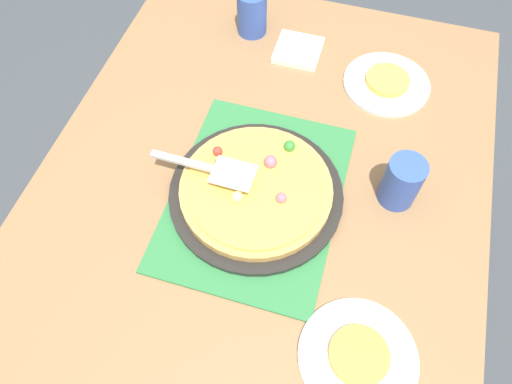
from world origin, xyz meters
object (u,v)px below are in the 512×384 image
served_slice_right (388,80)px  pizza (256,188)px  plate_far_right (386,84)px  napkin_stack (298,50)px  served_slice_left (359,355)px  plate_near_left (358,357)px  cup_far (402,182)px  pizza_pan (256,194)px  cup_near (252,13)px  pizza_server (212,168)px

served_slice_right → pizza: bearing=-28.7°
plate_far_right → napkin_stack: napkin_stack is taller
pizza → served_slice_right: size_ratio=3.00×
served_slice_left → plate_far_right: bearing=-175.9°
served_slice_left → napkin_stack: served_slice_left is taller
plate_near_left → cup_far: 0.37m
served_slice_right → pizza_pan: bearing=-28.6°
served_slice_right → cup_near: 0.40m
plate_near_left → served_slice_left: (0.00, 0.00, 0.01)m
plate_far_right → napkin_stack: 0.25m
served_slice_left → served_slice_right: (-0.69, -0.05, 0.00)m
served_slice_right → pizza_server: pizza_server is taller
pizza_pan → plate_near_left: bearing=44.9°
pizza → plate_near_left: pizza is taller
pizza_pan → pizza: 0.02m
plate_far_right → served_slice_left: size_ratio=2.00×
served_slice_left → cup_far: 0.37m
served_slice_right → napkin_stack: served_slice_right is taller
served_slice_left → cup_far: (-0.36, 0.02, 0.04)m
pizza_pan → plate_far_right: 0.47m
plate_near_left → napkin_stack: (-0.74, -0.30, 0.00)m
pizza → plate_near_left: bearing=44.8°
served_slice_left → cup_far: cup_far is taller
cup_near → napkin_stack: (0.05, 0.14, -0.05)m
served_slice_left → cup_near: (-0.79, -0.44, 0.04)m
pizza → served_slice_right: pizza is taller
napkin_stack → plate_far_right: bearing=78.1°
served_slice_right → cup_far: cup_far is taller
plate_far_right → cup_far: bearing=11.7°
plate_far_right → cup_near: cup_near is taller
pizza → cup_far: (-0.09, 0.29, 0.03)m
pizza_server → napkin_stack: pizza_server is taller
pizza_server → napkin_stack: (-0.47, 0.08, -0.06)m
plate_far_right → served_slice_right: 0.01m
cup_far → pizza_server: (0.09, -0.39, 0.01)m
cup_far → pizza_pan: bearing=-73.5°
plate_far_right → served_slice_right: (0.00, 0.00, 0.01)m
cup_near → served_slice_left: bearing=29.0°
pizza_pan → plate_near_left: (0.28, 0.28, -0.01)m
pizza_server → napkin_stack: bearing=170.5°
pizza_pan → served_slice_right: served_slice_right is taller
pizza_server → napkin_stack: size_ratio=1.92×
served_slice_left → pizza_pan: bearing=-135.1°
served_slice_left → cup_far: size_ratio=0.92×
pizza_pan → served_slice_left: (0.28, 0.28, 0.01)m
pizza_server → napkin_stack: 0.48m
plate_far_right → cup_near: 0.41m
plate_far_right → cup_far: cup_far is taller
plate_near_left → cup_near: (-0.79, -0.44, 0.06)m
served_slice_left → pizza: bearing=-135.2°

